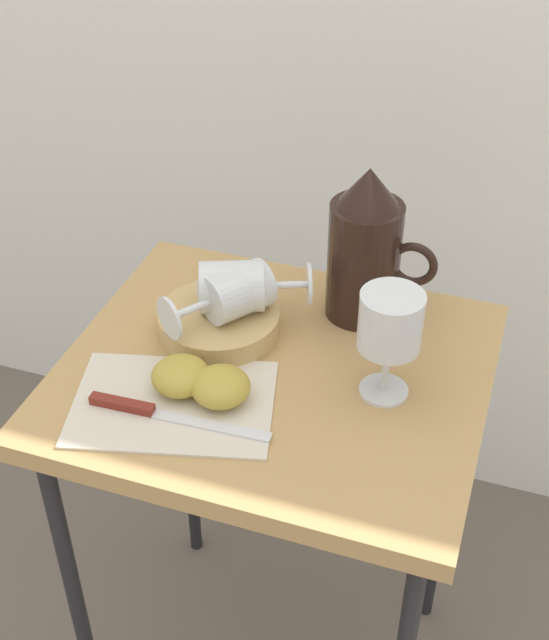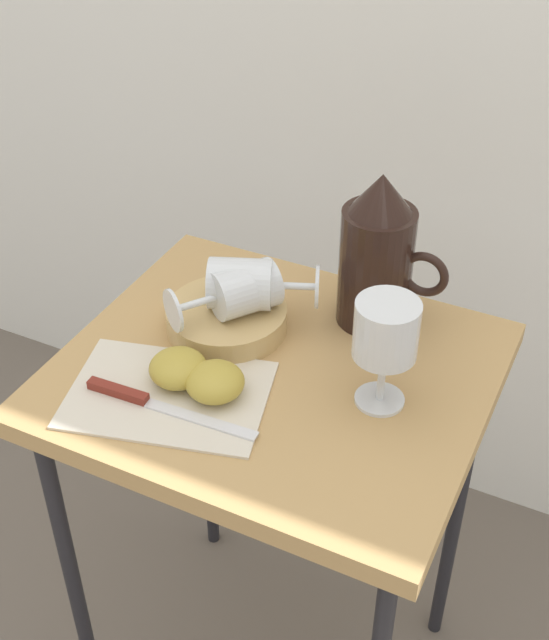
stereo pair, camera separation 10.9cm
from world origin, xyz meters
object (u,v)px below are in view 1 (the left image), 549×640
(knife, at_px, (152,411))
(wine_glass_upright, at_px, (391,325))
(pitcher, at_px, (365,257))
(apple_half_right, at_px, (221,387))
(apple_half_left, at_px, (181,376))
(wine_glass_tipped_far, at_px, (234,293))
(wine_glass_tipped_near, at_px, (235,287))
(basket_tray, at_px, (219,322))
(table, at_px, (274,408))

(knife, bearing_deg, wine_glass_upright, 28.24)
(pitcher, xyz_separation_m, apple_half_right, (-0.12, -0.24, -0.07))
(apple_half_right, bearing_deg, apple_half_left, 177.24)
(wine_glass_tipped_far, xyz_separation_m, apple_half_left, (-0.02, -0.13, -0.04))
(apple_half_right, bearing_deg, wine_glass_tipped_near, 103.47)
(wine_glass_tipped_near, distance_m, apple_half_left, 0.16)
(basket_tray, relative_size, pitcher, 0.74)
(pitcher, relative_size, knife, 0.97)
(basket_tray, bearing_deg, wine_glass_upright, -10.36)
(pitcher, distance_m, apple_half_left, 0.31)
(basket_tray, height_order, apple_half_left, apple_half_left)
(wine_glass_tipped_near, distance_m, knife, 0.22)
(apple_half_left, height_order, apple_half_right, same)
(wine_glass_tipped_far, bearing_deg, apple_half_right, -76.29)
(table, relative_size, apple_half_left, 9.43)
(table, relative_size, knife, 3.01)
(apple_half_right, bearing_deg, table, 62.97)
(pitcher, height_order, knife, pitcher)
(basket_tray, distance_m, wine_glass_tipped_near, 0.06)
(knife, bearing_deg, apple_half_left, 74.78)
(basket_tray, distance_m, apple_half_right, 0.14)
(table, height_order, apple_half_left, apple_half_left)
(wine_glass_tipped_far, bearing_deg, table, -34.92)
(wine_glass_upright, xyz_separation_m, apple_half_left, (-0.25, -0.08, -0.08))
(pitcher, bearing_deg, basket_tray, -147.59)
(table, xyz_separation_m, wine_glass_tipped_near, (-0.08, 0.07, 0.14))
(basket_tray, relative_size, wine_glass_upright, 1.12)
(basket_tray, xyz_separation_m, wine_glass_tipped_near, (0.02, 0.02, 0.05))
(table, bearing_deg, apple_half_left, -140.57)
(table, bearing_deg, wine_glass_upright, 1.34)
(table, relative_size, wine_glass_tipped_far, 4.45)
(wine_glass_tipped_far, bearing_deg, wine_glass_tipped_near, 100.91)
(table, xyz_separation_m, basket_tray, (-0.10, 0.05, 0.09))
(apple_half_right, bearing_deg, pitcher, 63.71)
(apple_half_left, bearing_deg, apple_half_right, -2.76)
(wine_glass_upright, relative_size, knife, 0.64)
(basket_tray, bearing_deg, knife, -94.87)
(wine_glass_upright, bearing_deg, wine_glass_tipped_near, 164.63)
(wine_glass_tipped_far, bearing_deg, apple_half_left, -99.50)
(wine_glass_tipped_near, bearing_deg, wine_glass_tipped_far, -79.09)
(basket_tray, distance_m, apple_half_left, 0.13)
(basket_tray, relative_size, wine_glass_tipped_far, 1.06)
(pitcher, distance_m, apple_half_right, 0.28)
(table, xyz_separation_m, knife, (-0.11, -0.14, 0.08))
(wine_glass_tipped_far, bearing_deg, pitcher, 34.80)
(basket_tray, bearing_deg, wine_glass_tipped_near, 41.63)
(basket_tray, distance_m, knife, 0.19)
(pitcher, xyz_separation_m, wine_glass_tipped_near, (-0.16, -0.09, -0.02))
(apple_half_left, relative_size, apple_half_right, 1.00)
(pitcher, distance_m, wine_glass_tipped_near, 0.18)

